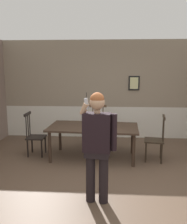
% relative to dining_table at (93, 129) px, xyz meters
% --- Properties ---
extents(ground_plane, '(6.77, 6.77, 0.00)m').
position_rel_dining_table_xyz_m(ground_plane, '(0.32, -1.30, -0.66)').
color(ground_plane, brown).
extents(room_back_partition, '(6.15, 0.17, 2.78)m').
position_rel_dining_table_xyz_m(room_back_partition, '(0.32, 1.76, 0.68)').
color(room_back_partition, gray).
rests_on(room_back_partition, ground_plane).
extents(dining_table, '(2.03, 1.16, 0.73)m').
position_rel_dining_table_xyz_m(dining_table, '(0.00, 0.00, 0.00)').
color(dining_table, '#38281E').
rests_on(dining_table, ground_plane).
extents(chair_near_window, '(0.45, 0.45, 1.05)m').
position_rel_dining_table_xyz_m(chair_near_window, '(0.05, 0.91, -0.16)').
color(chair_near_window, '#513823').
rests_on(chair_near_window, ground_plane).
extents(chair_by_doorway, '(0.47, 0.47, 1.01)m').
position_rel_dining_table_xyz_m(chair_by_doorway, '(1.37, -0.09, -0.18)').
color(chair_by_doorway, '#2D2319').
rests_on(chair_by_doorway, ground_plane).
extents(chair_at_table_head, '(0.41, 0.41, 1.00)m').
position_rel_dining_table_xyz_m(chair_at_table_head, '(-1.37, 0.08, -0.19)').
color(chair_at_table_head, black).
rests_on(chair_at_table_head, ground_plane).
extents(person_figure, '(0.56, 0.27, 1.67)m').
position_rel_dining_table_xyz_m(person_figure, '(0.18, -1.86, 0.30)').
color(person_figure, black).
rests_on(person_figure, ground_plane).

